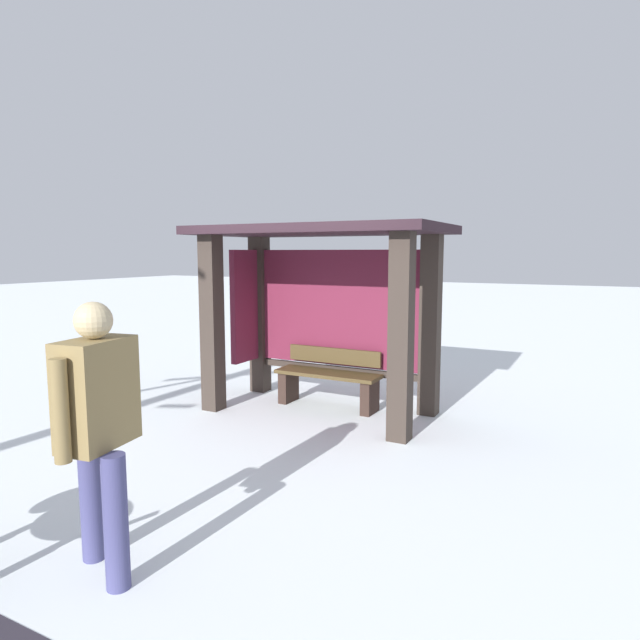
{
  "coord_description": "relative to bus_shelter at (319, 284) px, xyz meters",
  "views": [
    {
      "loc": [
        3.03,
        -5.78,
        1.95
      ],
      "look_at": [
        0.36,
        -0.67,
        1.23
      ],
      "focal_mm": 30.58,
      "sensor_mm": 36.0,
      "label": 1
    }
  ],
  "objects": [
    {
      "name": "person_walking",
      "position": [
        0.49,
        -3.75,
        -0.58
      ],
      "size": [
        0.54,
        0.66,
        1.67
      ],
      "color": "olive",
      "rests_on": "ground"
    },
    {
      "name": "bus_shelter",
      "position": [
        0.0,
        0.0,
        0.0
      ],
      "size": [
        2.99,
        1.6,
        2.26
      ],
      "color": "#342B25",
      "rests_on": "ground"
    },
    {
      "name": "bench_left_inside",
      "position": [
        0.07,
        0.12,
        -1.21
      ],
      "size": [
        1.35,
        0.4,
        0.73
      ],
      "color": "#47381E",
      "rests_on": "ground"
    },
    {
      "name": "ground_plane",
      "position": [
        0.07,
        -0.13,
        -1.56
      ],
      "size": [
        60.0,
        60.0,
        0.0
      ],
      "primitive_type": "plane",
      "color": "white"
    }
  ]
}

